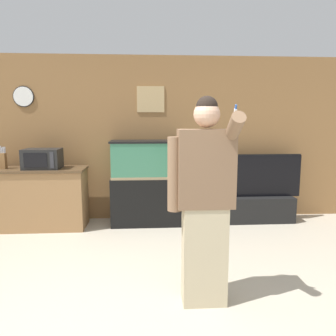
% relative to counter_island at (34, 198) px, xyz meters
% --- Properties ---
extents(wall_back_paneled, '(10.00, 0.08, 2.60)m').
position_rel_counter_island_xyz_m(wall_back_paneled, '(1.55, 0.43, 0.85)').
color(wall_back_paneled, olive).
rests_on(wall_back_paneled, ground_plane).
extents(counter_island, '(1.55, 0.58, 0.90)m').
position_rel_counter_island_xyz_m(counter_island, '(0.00, 0.00, 0.00)').
color(counter_island, olive).
rests_on(counter_island, ground_plane).
extents(microwave, '(0.51, 0.38, 0.29)m').
position_rel_counter_island_xyz_m(microwave, '(0.17, -0.04, 0.59)').
color(microwave, black).
rests_on(microwave, counter_island).
extents(knife_block, '(0.13, 0.09, 0.33)m').
position_rel_counter_island_xyz_m(knife_block, '(-0.42, -0.01, 0.57)').
color(knife_block, brown).
rests_on(knife_block, counter_island).
extents(aquarium_on_stand, '(1.12, 0.49, 1.30)m').
position_rel_counter_island_xyz_m(aquarium_on_stand, '(1.69, 0.10, 0.19)').
color(aquarium_on_stand, black).
rests_on(aquarium_on_stand, ground_plane).
extents(tv_on_stand, '(1.51, 0.40, 1.07)m').
position_rel_counter_island_xyz_m(tv_on_stand, '(3.36, 0.11, -0.14)').
color(tv_on_stand, black).
rests_on(tv_on_stand, ground_plane).
extents(person_standing, '(0.57, 0.43, 1.80)m').
position_rel_counter_island_xyz_m(person_standing, '(2.16, -2.17, 0.49)').
color(person_standing, '#BCAD89').
rests_on(person_standing, ground_plane).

